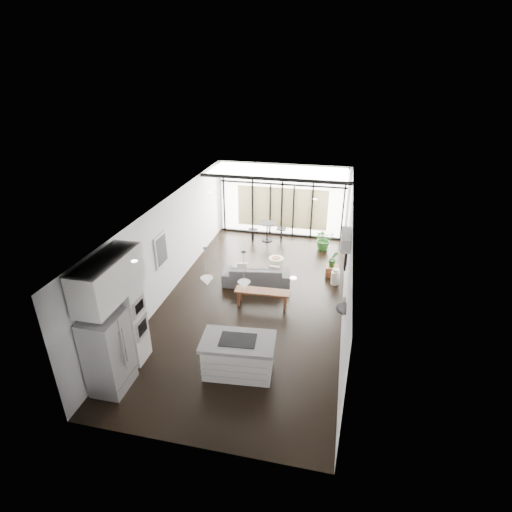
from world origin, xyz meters
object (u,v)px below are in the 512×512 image
at_px(island, 238,356).
at_px(milk_can, 335,276).
at_px(fridge, 108,353).
at_px(sofa, 256,271).
at_px(console_bench, 262,298).
at_px(tv, 346,252).
at_px(pouf, 276,263).

bearing_deg(island, milk_can, 61.50).
bearing_deg(fridge, sofa, 67.96).
height_order(console_bench, milk_can, milk_can).
height_order(island, tv, tv).
distance_m(fridge, tv, 6.76).
height_order(fridge, console_bench, fridge).
bearing_deg(pouf, island, -89.62).
distance_m(sofa, tv, 2.75).
bearing_deg(sofa, pouf, -120.76).
bearing_deg(island, fridge, -163.09).
xyz_separation_m(island, sofa, (-0.46, 3.92, -0.03)).
xyz_separation_m(console_bench, tv, (2.16, 1.26, 1.06)).
bearing_deg(fridge, tv, 47.24).
bearing_deg(tv, milk_can, 117.71).
height_order(console_bench, pouf, console_bench).
relative_size(milk_can, tv, 0.47).
height_order(island, milk_can, island).
relative_size(pouf, milk_can, 0.95).
bearing_deg(sofa, milk_can, -177.60).
xyz_separation_m(fridge, tv, (4.58, 4.95, 0.43)).
relative_size(island, fridge, 0.90).
bearing_deg(milk_can, tv, -62.29).
bearing_deg(console_bench, pouf, 87.97).
distance_m(fridge, pouf, 6.47).
relative_size(island, console_bench, 1.04).
distance_m(sofa, console_bench, 1.30).
bearing_deg(sofa, tv, 172.31).
distance_m(island, sofa, 3.94).
bearing_deg(console_bench, sofa, 107.65).
bearing_deg(island, sofa, 91.78).
distance_m(pouf, milk_can, 2.03).
height_order(island, pouf, island).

